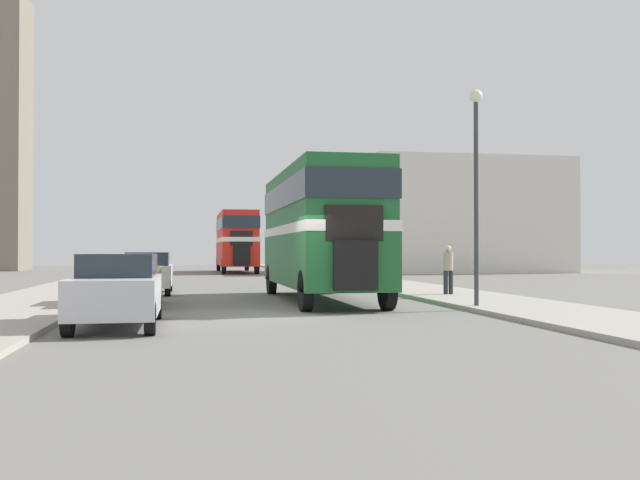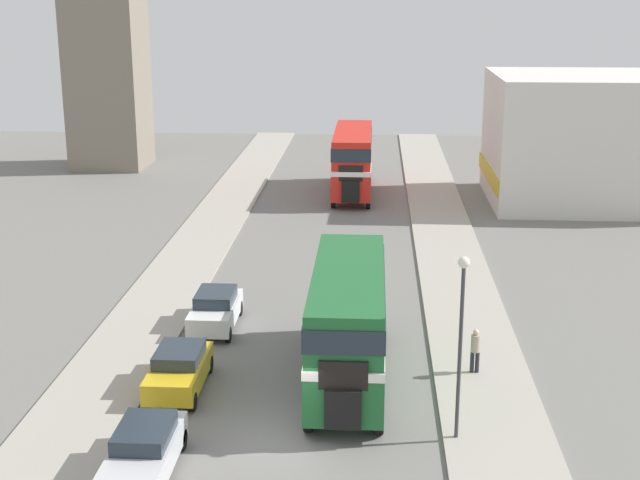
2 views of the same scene
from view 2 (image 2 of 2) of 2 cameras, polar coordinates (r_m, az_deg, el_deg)
name	(u,v)px [view 2 (image 2 of 2)]	position (r m, az deg, el deg)	size (l,w,h in m)	color
ground_plane	(282,441)	(28.35, -2.46, -12.76)	(120.00, 120.00, 0.00)	slate
sidewalk_right	(501,446)	(28.48, 11.53, -12.82)	(3.50, 120.00, 0.12)	#A8A093
sidewalk_left	(69,433)	(29.74, -15.80, -11.81)	(3.50, 120.00, 0.12)	#A8A093
double_decker_bus	(348,315)	(31.43, 1.82, -4.85)	(2.54, 9.76, 4.12)	#1E602D
bus_distant	(353,156)	(60.42, 2.12, 5.37)	(2.53, 10.28, 4.34)	red
car_parked_near	(144,451)	(26.68, -11.19, -13.09)	(1.69, 4.12, 1.54)	silver
car_parked_mid	(179,369)	(31.69, -9.01, -8.17)	(1.74, 3.95, 1.50)	gold
car_parked_far	(215,309)	(37.05, -6.71, -4.44)	(1.72, 3.94, 1.54)	white
pedestrian_walking	(475,348)	(32.79, 9.91, -6.83)	(0.33, 0.33, 1.65)	#282833
street_lamp	(461,321)	(27.06, 9.04, -5.16)	(0.36, 0.36, 5.86)	#38383D
shop_building_block	(606,139)	(60.71, 17.82, 6.16)	(14.81, 10.40, 8.27)	silver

